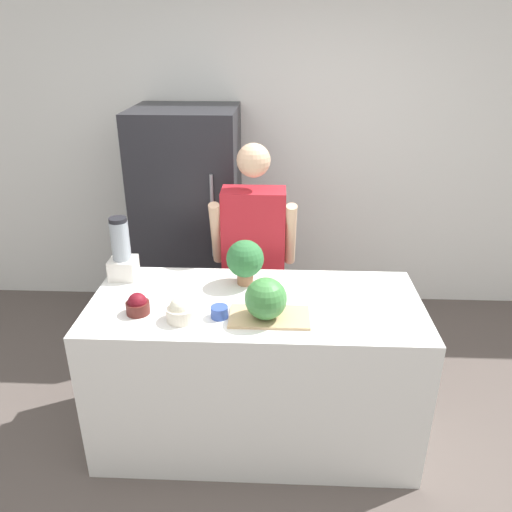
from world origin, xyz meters
TOP-DOWN VIEW (x-y plane):
  - ground_plane at (0.00, 0.00)m, footprint 14.00×14.00m
  - wall_back at (0.00, 2.12)m, footprint 8.00×0.06m
  - counter_island at (0.00, 0.40)m, footprint 1.79×0.79m
  - refrigerator at (-0.58, 1.71)m, footprint 0.77×0.74m
  - person at (-0.04, 1.06)m, footprint 0.55×0.26m
  - cutting_board at (0.08, 0.23)m, footprint 0.41×0.22m
  - watermelon at (0.06, 0.21)m, footprint 0.21×0.21m
  - bowl_cherries at (-0.60, 0.25)m, footprint 0.12×0.12m
  - bowl_cream at (-0.36, 0.19)m, footprint 0.15×0.15m
  - bowl_small_blue at (-0.18, 0.23)m, footprint 0.09×0.09m
  - blender at (-0.79, 0.65)m, footprint 0.15×0.15m
  - potted_plant at (-0.07, 0.60)m, footprint 0.21×0.21m

SIDE VIEW (x-z plane):
  - ground_plane at x=0.00m, z-range 0.00..0.00m
  - counter_island at x=0.00m, z-range 0.00..0.90m
  - person at x=-0.04m, z-range 0.02..1.63m
  - refrigerator at x=-0.58m, z-range 0.00..1.73m
  - cutting_board at x=0.08m, z-range 0.90..0.92m
  - bowl_small_blue at x=-0.18m, z-range 0.90..0.96m
  - bowl_cherries at x=-0.60m, z-range 0.89..1.01m
  - bowl_cream at x=-0.36m, z-range 0.89..1.02m
  - watermelon at x=0.06m, z-range 0.92..1.13m
  - potted_plant at x=-0.07m, z-range 0.92..1.18m
  - blender at x=-0.79m, z-range 0.87..1.24m
  - wall_back at x=0.00m, z-range 0.00..2.60m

